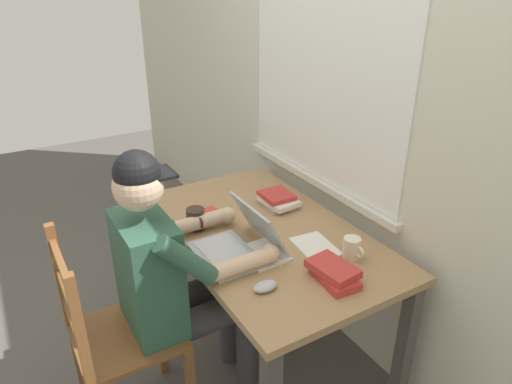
# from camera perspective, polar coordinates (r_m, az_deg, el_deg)

# --- Properties ---
(ground_plane) EXTENTS (8.00, 8.00, 0.00)m
(ground_plane) POSITION_cam_1_polar(r_m,az_deg,el_deg) (2.63, 0.80, -18.71)
(ground_plane) COLOR #56514C
(back_wall) EXTENTS (6.00, 0.08, 2.60)m
(back_wall) POSITION_cam_1_polar(r_m,az_deg,el_deg) (2.24, 11.61, 11.15)
(back_wall) COLOR beige
(back_wall) RESTS_ON ground
(desk) EXTENTS (1.34, 0.80, 0.73)m
(desk) POSITION_cam_1_polar(r_m,az_deg,el_deg) (2.23, 0.90, -6.88)
(desk) COLOR #9E7A51
(desk) RESTS_ON ground
(seated_person) EXTENTS (0.50, 0.60, 1.26)m
(seated_person) POSITION_cam_1_polar(r_m,az_deg,el_deg) (1.99, -10.05, -9.75)
(seated_person) COLOR #2D5642
(seated_person) RESTS_ON ground
(wooden_chair) EXTENTS (0.42, 0.42, 0.96)m
(wooden_chair) POSITION_cam_1_polar(r_m,az_deg,el_deg) (2.08, -17.10, -16.85)
(wooden_chair) COLOR brown
(wooden_chair) RESTS_ON ground
(laptop) EXTENTS (0.33, 0.34, 0.21)m
(laptop) POSITION_cam_1_polar(r_m,az_deg,el_deg) (2.00, -2.12, -6.17)
(laptop) COLOR #ADAFB2
(laptop) RESTS_ON desk
(computer_mouse) EXTENTS (0.06, 0.10, 0.03)m
(computer_mouse) POSITION_cam_1_polar(r_m,az_deg,el_deg) (1.80, 1.14, -11.54)
(computer_mouse) COLOR #ADAFB2
(computer_mouse) RESTS_ON desk
(coffee_mug_white) EXTENTS (0.11, 0.07, 0.09)m
(coffee_mug_white) POSITION_cam_1_polar(r_m,az_deg,el_deg) (2.01, 11.73, -6.79)
(coffee_mug_white) COLOR beige
(coffee_mug_white) RESTS_ON desk
(coffee_mug_dark) EXTENTS (0.12, 0.09, 0.10)m
(coffee_mug_dark) POSITION_cam_1_polar(r_m,az_deg,el_deg) (2.20, -7.42, -3.30)
(coffee_mug_dark) COLOR #38281E
(coffee_mug_dark) RESTS_ON desk
(book_stack_main) EXTENTS (0.22, 0.16, 0.07)m
(book_stack_main) POSITION_cam_1_polar(r_m,az_deg,el_deg) (2.40, 2.64, -0.98)
(book_stack_main) COLOR gray
(book_stack_main) RESTS_ON desk
(book_stack_side) EXTENTS (0.22, 0.15, 0.07)m
(book_stack_side) POSITION_cam_1_polar(r_m,az_deg,el_deg) (1.87, 9.56, -9.81)
(book_stack_side) COLOR #BC332D
(book_stack_side) RESTS_ON desk
(paper_pile_near_laptop) EXTENTS (0.21, 0.18, 0.01)m
(paper_pile_near_laptop) POSITION_cam_1_polar(r_m,az_deg,el_deg) (2.01, 0.78, -7.64)
(paper_pile_near_laptop) COLOR white
(paper_pile_near_laptop) RESTS_ON desk
(paper_pile_back_corner) EXTENTS (0.23, 0.18, 0.01)m
(paper_pile_back_corner) POSITION_cam_1_polar(r_m,az_deg,el_deg) (2.07, 7.30, -6.68)
(paper_pile_back_corner) COLOR silver
(paper_pile_back_corner) RESTS_ON desk
(landscape_photo_print) EXTENTS (0.15, 0.12, 0.00)m
(landscape_photo_print) POSITION_cam_1_polar(r_m,az_deg,el_deg) (2.35, -5.43, -2.54)
(landscape_photo_print) COLOR #C63D33
(landscape_photo_print) RESTS_ON desk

